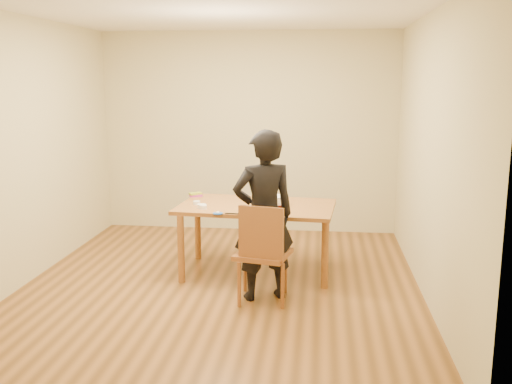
# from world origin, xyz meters

# --- Properties ---
(room_shell) EXTENTS (4.00, 4.50, 2.70)m
(room_shell) POSITION_xyz_m (0.00, 0.34, 1.35)
(room_shell) COLOR brown
(room_shell) RESTS_ON ground
(dining_table) EXTENTS (1.71, 1.10, 0.04)m
(dining_table) POSITION_xyz_m (0.31, 0.45, 0.73)
(dining_table) COLOR brown
(dining_table) RESTS_ON floor
(dining_chair) EXTENTS (0.56, 0.56, 0.04)m
(dining_chair) POSITION_xyz_m (0.46, -0.32, 0.45)
(dining_chair) COLOR brown
(dining_chair) RESTS_ON floor
(cake_plate) EXTENTS (0.26, 0.26, 0.02)m
(cake_plate) POSITION_xyz_m (0.53, 0.47, 0.76)
(cake_plate) COLOR #B20B0F
(cake_plate) RESTS_ON dining_table
(cake) EXTENTS (0.22, 0.22, 0.07)m
(cake) POSITION_xyz_m (0.53, 0.47, 0.80)
(cake) COLOR white
(cake) RESTS_ON cake_plate
(frosting_dome) EXTENTS (0.21, 0.21, 0.03)m
(frosting_dome) POSITION_xyz_m (0.53, 0.47, 0.85)
(frosting_dome) COLOR white
(frosting_dome) RESTS_ON cake
(frosting_tub) EXTENTS (0.09, 0.09, 0.08)m
(frosting_tub) POSITION_xyz_m (0.35, 0.01, 0.79)
(frosting_tub) COLOR white
(frosting_tub) RESTS_ON dining_table
(frosting_lid) EXTENTS (0.10, 0.10, 0.01)m
(frosting_lid) POSITION_xyz_m (-0.02, -0.00, 0.75)
(frosting_lid) COLOR #194DA8
(frosting_lid) RESTS_ON dining_table
(frosting_dollop) EXTENTS (0.04, 0.04, 0.02)m
(frosting_dollop) POSITION_xyz_m (-0.02, -0.00, 0.77)
(frosting_dollop) COLOR white
(frosting_dollop) RESTS_ON frosting_lid
(ramekin_green) EXTENTS (0.09, 0.09, 0.04)m
(ramekin_green) POSITION_xyz_m (-0.23, 0.22, 0.77)
(ramekin_green) COLOR white
(ramekin_green) RESTS_ON dining_table
(ramekin_yellow) EXTENTS (0.08, 0.08, 0.04)m
(ramekin_yellow) POSITION_xyz_m (-0.33, 0.40, 0.77)
(ramekin_yellow) COLOR white
(ramekin_yellow) RESTS_ON dining_table
(ramekin_multi) EXTENTS (0.08, 0.08, 0.04)m
(ramekin_multi) POSITION_xyz_m (-0.21, 0.20, 0.77)
(ramekin_multi) COLOR white
(ramekin_multi) RESTS_ON dining_table
(candy_box_pink) EXTENTS (0.16, 0.12, 0.02)m
(candy_box_pink) POSITION_xyz_m (-0.42, 0.81, 0.76)
(candy_box_pink) COLOR #E2357D
(candy_box_pink) RESTS_ON dining_table
(candy_box_green) EXTENTS (0.16, 0.14, 0.02)m
(candy_box_green) POSITION_xyz_m (-0.43, 0.82, 0.78)
(candy_box_green) COLOR #43A21D
(candy_box_green) RESTS_ON candy_box_pink
(spatula) EXTENTS (0.17, 0.02, 0.01)m
(spatula) POSITION_xyz_m (0.13, 0.01, 0.75)
(spatula) COLOR black
(spatula) RESTS_ON dining_table
(person) EXTENTS (0.69, 0.58, 1.62)m
(person) POSITION_xyz_m (0.46, -0.28, 0.81)
(person) COLOR black
(person) RESTS_ON floor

